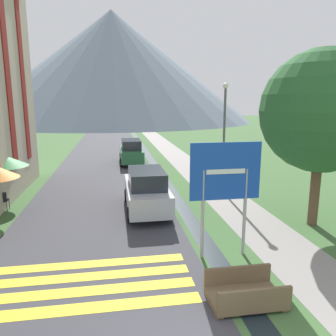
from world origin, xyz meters
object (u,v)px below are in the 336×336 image
(parked_car_far, at_px, (131,151))
(cafe_umbrella_rear_green, at_px, (4,161))
(footbridge, at_px, (245,294))
(streetlamp, at_px, (224,129))
(road_sign, at_px, (225,181))
(parked_car_near, at_px, (146,190))
(cafe_chair_far_left, at_px, (3,199))
(tree_by_path, at_px, (322,111))

(parked_car_far, height_order, cafe_umbrella_rear_green, cafe_umbrella_rear_green)
(cafe_umbrella_rear_green, bearing_deg, footbridge, -49.16)
(streetlamp, bearing_deg, cafe_umbrella_rear_green, -178.67)
(road_sign, relative_size, footbridge, 2.05)
(cafe_umbrella_rear_green, bearing_deg, parked_car_far, 55.61)
(parked_car_near, bearing_deg, parked_car_far, 90.21)
(cafe_chair_far_left, bearing_deg, tree_by_path, 10.40)
(road_sign, xyz_separation_m, streetlamp, (2.32, 6.92, 0.91))
(cafe_chair_far_left, bearing_deg, footbridge, -18.86)
(streetlamp, bearing_deg, parked_car_far, 115.64)
(streetlamp, relative_size, tree_by_path, 0.85)
(footbridge, bearing_deg, parked_car_far, 95.18)
(footbridge, xyz_separation_m, cafe_umbrella_rear_green, (-7.84, 9.07, 1.76))
(parked_car_near, bearing_deg, tree_by_path, -23.87)
(footbridge, xyz_separation_m, streetlamp, (2.59, 9.31, 3.02))
(road_sign, bearing_deg, footbridge, -96.29)
(footbridge, height_order, cafe_umbrella_rear_green, cafe_umbrella_rear_green)
(parked_car_near, relative_size, streetlamp, 0.80)
(cafe_chair_far_left, bearing_deg, parked_car_far, 86.36)
(streetlamp, bearing_deg, parked_car_near, -150.90)
(road_sign, bearing_deg, parked_car_near, 112.09)
(cafe_umbrella_rear_green, height_order, streetlamp, streetlamp)
(parked_car_near, distance_m, cafe_umbrella_rear_green, 6.67)
(cafe_chair_far_left, height_order, cafe_umbrella_rear_green, cafe_umbrella_rear_green)
(road_sign, relative_size, parked_car_near, 0.79)
(parked_car_near, relative_size, tree_by_path, 0.68)
(footbridge, xyz_separation_m, cafe_chair_far_left, (-7.68, 7.91, 0.29))
(road_sign, bearing_deg, parked_car_far, 96.90)
(cafe_chair_far_left, height_order, tree_by_path, tree_by_path)
(road_sign, distance_m, cafe_umbrella_rear_green, 10.51)
(footbridge, distance_m, cafe_umbrella_rear_green, 12.12)
(road_sign, height_order, streetlamp, streetlamp)
(parked_car_far, bearing_deg, parked_car_near, -89.79)
(parked_car_near, bearing_deg, footbridge, -77.09)
(parked_car_far, distance_m, cafe_umbrella_rear_green, 11.02)
(parked_car_near, distance_m, tree_by_path, 7.44)
(cafe_chair_far_left, xyz_separation_m, tree_by_path, (12.16, -3.62, 3.76))
(road_sign, height_order, parked_car_far, road_sign)
(parked_car_far, relative_size, cafe_chair_far_left, 5.40)
(cafe_umbrella_rear_green, relative_size, streetlamp, 0.41)
(cafe_umbrella_rear_green, bearing_deg, cafe_chair_far_left, -82.45)
(footbridge, distance_m, cafe_chair_far_left, 11.03)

